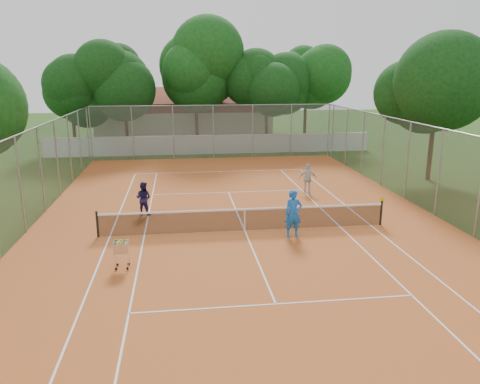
{
  "coord_description": "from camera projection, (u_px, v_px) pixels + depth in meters",
  "views": [
    {
      "loc": [
        -2.59,
        -18.28,
        6.48
      ],
      "look_at": [
        0.0,
        1.5,
        1.3
      ],
      "focal_mm": 35.0,
      "sensor_mm": 36.0,
      "label": 1
    }
  ],
  "objects": [
    {
      "name": "clubhouse",
      "position": [
        184.0,
        115.0,
        46.53
      ],
      "size": [
        16.4,
        9.0,
        4.4
      ],
      "primitive_type": "cube",
      "color": "beige",
      "rests_on": "ground"
    },
    {
      "name": "player_near",
      "position": [
        293.0,
        213.0,
        18.59
      ],
      "size": [
        0.72,
        0.49,
        1.92
      ],
      "primitive_type": "imported",
      "rotation": [
        0.0,
        0.0,
        0.05
      ],
      "color": "blue",
      "rests_on": "court_pad"
    },
    {
      "name": "ground",
      "position": [
        245.0,
        231.0,
        19.5
      ],
      "size": [
        120.0,
        120.0,
        0.0
      ],
      "primitive_type": "plane",
      "color": "#1E3C10",
      "rests_on": "ground"
    },
    {
      "name": "ball_hopper",
      "position": [
        122.0,
        254.0,
        15.67
      ],
      "size": [
        0.54,
        0.54,
        1.03
      ],
      "primitive_type": "cube",
      "rotation": [
        0.0,
        0.0,
        -0.11
      ],
      "color": "silver",
      "rests_on": "court_pad"
    },
    {
      "name": "boundary_wall",
      "position": [
        212.0,
        144.0,
        37.55
      ],
      "size": [
        26.0,
        0.3,
        1.5
      ],
      "primitive_type": "cube",
      "color": "white",
      "rests_on": "ground"
    },
    {
      "name": "perimeter_fence",
      "position": [
        245.0,
        185.0,
        19.0
      ],
      "size": [
        18.0,
        34.0,
        4.0
      ],
      "primitive_type": "cube",
      "color": "slate",
      "rests_on": "ground"
    },
    {
      "name": "tropical_trees",
      "position": [
        208.0,
        89.0,
        39.36
      ],
      "size": [
        29.0,
        19.0,
        10.0
      ],
      "primitive_type": "cube",
      "color": "black",
      "rests_on": "ground"
    },
    {
      "name": "tennis_net",
      "position": [
        245.0,
        219.0,
        19.37
      ],
      "size": [
        11.88,
        0.1,
        0.98
      ],
      "primitive_type": "cube",
      "color": "black",
      "rests_on": "court_pad"
    },
    {
      "name": "player_far_left",
      "position": [
        143.0,
        198.0,
        21.53
      ],
      "size": [
        0.91,
        0.82,
        1.54
      ],
      "primitive_type": "imported",
      "rotation": [
        0.0,
        0.0,
        2.77
      ],
      "color": "#191746",
      "rests_on": "court_pad"
    },
    {
      "name": "court_pad",
      "position": [
        245.0,
        231.0,
        19.5
      ],
      "size": [
        18.0,
        34.0,
        0.02
      ],
      "primitive_type": "cube",
      "color": "#B75923",
      "rests_on": "ground"
    },
    {
      "name": "court_lines",
      "position": [
        245.0,
        231.0,
        19.49
      ],
      "size": [
        10.98,
        23.78,
        0.01
      ],
      "primitive_type": "cube",
      "color": "white",
      "rests_on": "court_pad"
    },
    {
      "name": "player_far_right",
      "position": [
        308.0,
        179.0,
        25.3
      ],
      "size": [
        1.0,
        0.56,
        1.61
      ],
      "primitive_type": "imported",
      "rotation": [
        0.0,
        0.0,
        2.96
      ],
      "color": "silver",
      "rests_on": "court_pad"
    }
  ]
}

